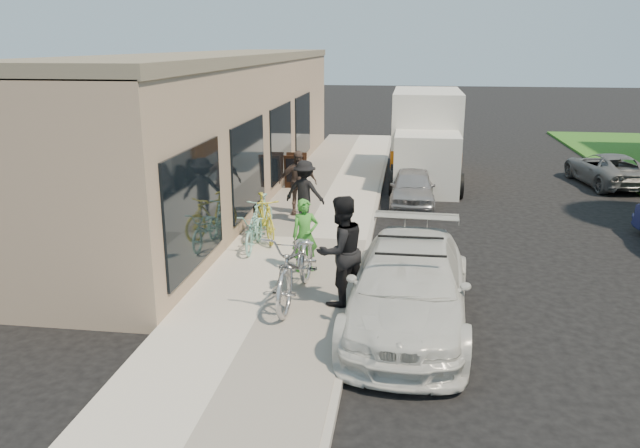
{
  "coord_description": "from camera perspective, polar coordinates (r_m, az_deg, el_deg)",
  "views": [
    {
      "loc": [
        0.35,
        -10.65,
        4.5
      ],
      "look_at": [
        -1.31,
        1.1,
        1.05
      ],
      "focal_mm": 35.0,
      "sensor_mm": 36.0,
      "label": 1
    }
  ],
  "objects": [
    {
      "name": "sandwich_board",
      "position": [
        19.45,
        -2.26,
        4.9
      ],
      "size": [
        0.67,
        0.68,
        1.05
      ],
      "rotation": [
        0.0,
        0.0,
        0.04
      ],
      "color": "black",
      "rests_on": "sidewalk"
    },
    {
      "name": "bystander_b",
      "position": [
        16.34,
        -2.04,
        3.81
      ],
      "size": [
        1.05,
        0.57,
        1.69
      ],
      "primitive_type": "imported",
      "rotation": [
        0.0,
        0.0,
        0.16
      ],
      "color": "brown",
      "rests_on": "sidewalk"
    },
    {
      "name": "cruiser_bike_c",
      "position": [
        14.32,
        -5.09,
        0.61
      ],
      "size": [
        1.2,
        1.75,
        1.03
      ],
      "primitive_type": "imported",
      "rotation": [
        0.0,
        0.0,
        0.46
      ],
      "color": "gold",
      "rests_on": "sidewalk"
    },
    {
      "name": "man_standing",
      "position": [
        10.61,
        1.89,
        -2.46
      ],
      "size": [
        1.18,
        1.16,
        1.92
      ],
      "primitive_type": "imported",
      "rotation": [
        0.0,
        0.0,
        3.89
      ],
      "color": "black",
      "rests_on": "sidewalk"
    },
    {
      "name": "bystander_a",
      "position": [
        15.55,
        -1.41,
        2.96
      ],
      "size": [
        1.13,
        0.81,
        1.58
      ],
      "primitive_type": "imported",
      "rotation": [
        0.0,
        0.0,
        2.91
      ],
      "color": "black",
      "rests_on": "sidewalk"
    },
    {
      "name": "cruiser_bike_b",
      "position": [
        13.69,
        -6.01,
        -0.59
      ],
      "size": [
        0.6,
        1.6,
        0.83
      ],
      "primitive_type": "imported",
      "rotation": [
        0.0,
        0.0,
        0.03
      ],
      "color": "#8DD2C6",
      "rests_on": "sidewalk"
    },
    {
      "name": "sedan_silver",
      "position": [
        18.04,
        8.45,
        3.32
      ],
      "size": [
        1.28,
        3.13,
        1.06
      ],
      "primitive_type": "imported",
      "rotation": [
        0.0,
        0.0,
        -0.01
      ],
      "color": "#949499",
      "rests_on": "ground"
    },
    {
      "name": "curb",
      "position": [
        14.38,
        4.44,
        -1.81
      ],
      "size": [
        0.12,
        34.0,
        0.13
      ],
      "primitive_type": "cube",
      "color": "#A19C93",
      "rests_on": "ground"
    },
    {
      "name": "sedan_white",
      "position": [
        10.32,
        8.12,
        -5.66
      ],
      "size": [
        2.18,
        4.83,
        1.42
      ],
      "rotation": [
        0.0,
        0.0,
        -0.05
      ],
      "color": "silver",
      "rests_on": "ground"
    },
    {
      "name": "woman_rider",
      "position": [
        12.22,
        -1.38,
        -1.05
      ],
      "size": [
        0.62,
        0.52,
        1.45
      ],
      "primitive_type": "imported",
      "rotation": [
        0.0,
        0.0,
        0.39
      ],
      "color": "green",
      "rests_on": "sidewalk"
    },
    {
      "name": "storefront",
      "position": [
        19.61,
        -8.72,
        9.06
      ],
      "size": [
        3.6,
        20.0,
        4.22
      ],
      "color": "tan",
      "rests_on": "ground"
    },
    {
      "name": "moving_truck",
      "position": [
        21.78,
        9.64,
        7.55
      ],
      "size": [
        2.29,
        6.0,
        2.94
      ],
      "rotation": [
        0.0,
        0.0,
        -0.0
      ],
      "color": "silver",
      "rests_on": "ground"
    },
    {
      "name": "cruiser_bike_a",
      "position": [
        14.68,
        -5.4,
        0.79
      ],
      "size": [
        0.61,
        1.59,
        0.93
      ],
      "primitive_type": "imported",
      "rotation": [
        0.0,
        0.0,
        -0.11
      ],
      "color": "#8DD2C6",
      "rests_on": "sidewalk"
    },
    {
      "name": "sidewalk",
      "position": [
        14.54,
        -1.67,
        -1.52
      ],
      "size": [
        3.0,
        34.0,
        0.15
      ],
      "primitive_type": "cube",
      "color": "beige",
      "rests_on": "ground"
    },
    {
      "name": "bike_rack",
      "position": [
        14.62,
        -5.76,
        0.75
      ],
      "size": [
        0.06,
        0.56,
        0.79
      ],
      "rotation": [
        0.0,
        0.0,
        -0.01
      ],
      "color": "black",
      "rests_on": "sidewalk"
    },
    {
      "name": "tandem_bike",
      "position": [
        10.88,
        -2.14,
        -3.68
      ],
      "size": [
        1.0,
        2.53,
        1.31
      ],
      "primitive_type": "imported",
      "rotation": [
        0.0,
        0.0,
        -0.05
      ],
      "color": "#B4B4B6",
      "rests_on": "sidewalk"
    },
    {
      "name": "ground",
      "position": [
        11.57,
        5.69,
        -6.77
      ],
      "size": [
        120.0,
        120.0,
        0.0
      ],
      "primitive_type": "plane",
      "color": "black",
      "rests_on": "ground"
    },
    {
      "name": "far_car_gray",
      "position": [
        22.57,
        24.81,
        4.58
      ],
      "size": [
        2.3,
        4.03,
        1.06
      ],
      "primitive_type": "imported",
      "rotation": [
        0.0,
        0.0,
        3.29
      ],
      "color": "#585A5D",
      "rests_on": "ground"
    }
  ]
}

